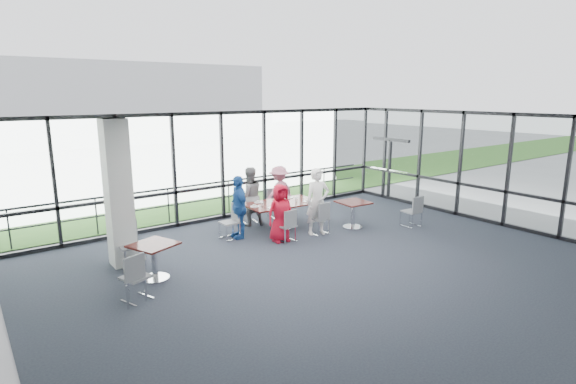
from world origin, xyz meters
TOP-DOWN VIEW (x-y plane):
  - floor at (0.00, 0.00)m, footprint 12.00×10.00m
  - ceiling at (0.00, 0.00)m, footprint 12.00×10.00m
  - wall_left at (-6.00, 0.00)m, footprint 0.10×10.00m
  - curtain_wall_back at (0.00, 5.00)m, footprint 12.00×0.10m
  - curtain_wall_right at (6.00, 0.00)m, footprint 0.10×10.00m
  - exit_door at (6.00, 3.75)m, footprint 0.12×1.60m
  - structural_column at (-3.60, 3.00)m, footprint 0.50×0.50m
  - apron at (0.00, 10.00)m, footprint 80.00×70.00m
  - grass_strip at (0.00, 8.00)m, footprint 80.00×5.00m
  - hangar_main at (4.00, 32.00)m, footprint 24.00×10.00m
  - guard_rail at (0.00, 5.60)m, footprint 12.00×0.06m
  - main_table at (0.77, 3.07)m, footprint 2.11×1.25m
  - side_table_left at (-3.34, 1.78)m, footprint 1.03×1.03m
  - side_table_right at (2.44, 1.95)m, footprint 0.85×0.85m
  - diner_near_left at (0.11, 2.21)m, footprint 0.78×0.56m
  - diner_near_right at (1.25, 2.10)m, footprint 0.77×0.65m
  - diner_far_left at (0.25, 3.91)m, footprint 0.90×0.66m
  - diner_far_right at (1.35, 3.98)m, footprint 1.10×0.68m
  - diner_end at (-0.59, 3.09)m, footprint 0.73×1.06m
  - chair_main_nl at (0.21, 2.08)m, footprint 0.43×0.43m
  - chair_main_nr at (1.29, 2.06)m, footprint 0.44×0.44m
  - chair_main_fl at (0.37, 4.13)m, footprint 0.47×0.47m
  - chair_main_fr at (1.36, 4.08)m, footprint 0.51×0.51m
  - chair_main_end at (-0.84, 3.14)m, footprint 0.44×0.44m
  - chair_spare_la at (-3.96, 1.03)m, footprint 0.57×0.57m
  - chair_spare_lb at (-3.51, 2.68)m, footprint 0.50×0.50m
  - chair_spare_r at (3.84, 1.04)m, footprint 0.47×0.47m
  - plate_nl at (0.22, 2.69)m, footprint 0.28×0.28m
  - plate_nr at (1.42, 2.72)m, footprint 0.28×0.28m
  - plate_fl at (0.26, 3.45)m, footprint 0.25×0.25m
  - plate_fr at (1.27, 3.42)m, footprint 0.28×0.28m
  - plate_end at (-0.08, 3.12)m, footprint 0.24×0.24m
  - tumbler_a at (0.44, 2.79)m, footprint 0.07×0.07m
  - tumbler_b at (1.12, 2.85)m, footprint 0.07×0.07m
  - tumbler_c at (0.84, 3.31)m, footprint 0.07×0.07m
  - tumbler_d at (0.06, 2.98)m, footprint 0.07×0.07m
  - menu_a at (0.57, 2.65)m, footprint 0.32×0.23m
  - menu_b at (1.63, 2.65)m, footprint 0.29×0.21m
  - menu_c at (0.93, 3.47)m, footprint 0.38×0.31m
  - condiment_caddy at (0.79, 3.08)m, footprint 0.10×0.07m
  - ketchup_bottle at (0.78, 3.11)m, footprint 0.06×0.06m
  - green_bottle at (0.83, 3.16)m, footprint 0.05×0.05m

SIDE VIEW (x-z plane):
  - apron at x=0.00m, z-range -0.03..-0.01m
  - floor at x=0.00m, z-range -0.02..0.00m
  - grass_strip at x=0.00m, z-range 0.01..0.01m
  - chair_main_fl at x=0.37m, z-range 0.00..0.82m
  - chair_main_nl at x=0.21m, z-range 0.00..0.83m
  - chair_main_fr at x=1.36m, z-range 0.00..0.86m
  - chair_main_nr at x=1.29m, z-range 0.00..0.87m
  - chair_spare_r at x=3.84m, z-range 0.00..0.87m
  - chair_main_end at x=-0.84m, z-range 0.00..0.88m
  - chair_spare_la at x=-3.96m, z-range 0.00..0.91m
  - chair_spare_lb at x=-3.51m, z-range 0.00..0.98m
  - guard_rail at x=0.00m, z-range 0.47..0.53m
  - side_table_right at x=2.44m, z-range 0.25..1.00m
  - side_table_left at x=-3.34m, z-range 0.25..1.00m
  - main_table at x=0.77m, z-range 0.26..1.01m
  - diner_near_left at x=0.11m, z-range 0.00..1.49m
  - menu_a at x=0.57m, z-range 0.75..0.75m
  - menu_b at x=1.63m, z-range 0.75..0.75m
  - menu_c at x=0.93m, z-range 0.75..0.75m
  - plate_nl at x=0.22m, z-range 0.75..0.76m
  - plate_nr at x=1.42m, z-range 0.75..0.76m
  - plate_fl at x=0.26m, z-range 0.75..0.76m
  - plate_fr at x=1.27m, z-range 0.75..0.76m
  - plate_end at x=-0.08m, z-range 0.75..0.76m
  - condiment_caddy at x=0.79m, z-range 0.75..0.79m
  - diner_far_right at x=1.35m, z-range 0.00..1.60m
  - tumbler_b at x=1.12m, z-range 0.75..0.88m
  - tumbler_d at x=0.06m, z-range 0.75..0.88m
  - tumbler_c at x=0.84m, z-range 0.75..0.90m
  - tumbler_a at x=0.44m, z-range 0.75..0.90m
  - diner_end at x=-0.59m, z-range 0.00..1.65m
  - ketchup_bottle at x=0.78m, z-range 0.75..0.93m
  - diner_far_left at x=0.25m, z-range 0.00..1.68m
  - green_bottle at x=0.83m, z-range 0.75..0.95m
  - diner_near_right at x=1.25m, z-range 0.00..1.78m
  - exit_door at x=6.00m, z-range 0.00..2.10m
  - wall_left at x=-6.00m, z-range 0.00..3.20m
  - curtain_wall_back at x=0.00m, z-range 0.00..3.20m
  - curtain_wall_right at x=6.00m, z-range 0.00..3.20m
  - structural_column at x=-3.60m, z-range 0.00..3.20m
  - hangar_main at x=4.00m, z-range 0.00..6.00m
  - ceiling at x=0.00m, z-range 3.18..3.22m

